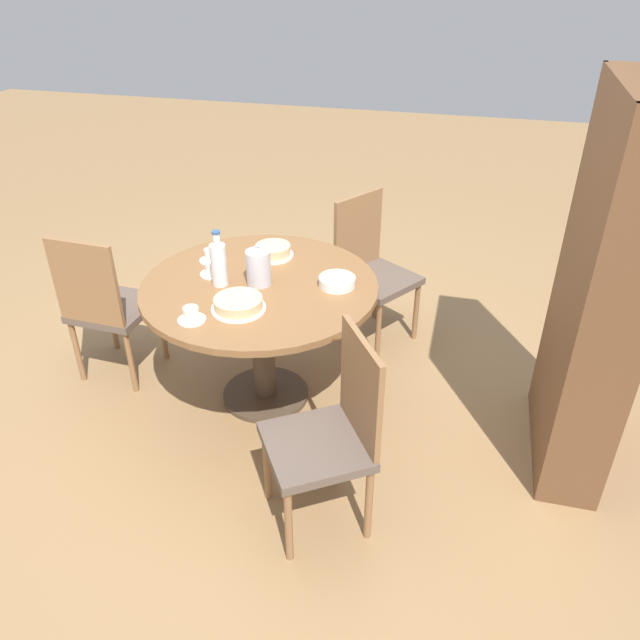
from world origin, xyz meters
TOP-DOWN VIEW (x-y plane):
  - ground_plane at (0.00, 0.00)m, footprint 14.00×14.00m
  - dining_table at (0.00, 0.00)m, footprint 1.24×1.24m
  - chair_a at (0.75, 0.56)m, footprint 0.58×0.58m
  - chair_b at (-0.81, 0.46)m, footprint 0.58×0.58m
  - chair_c at (0.01, -0.93)m, footprint 0.44×0.44m
  - bookshelf at (0.04, 1.61)m, footprint 0.82×0.28m
  - coffee_pot at (-0.00, -0.00)m, footprint 0.13×0.13m
  - water_bottle at (0.06, -0.19)m, footprint 0.08×0.08m
  - cake_main at (0.27, -0.01)m, footprint 0.27×0.27m
  - cake_second at (-0.33, -0.03)m, footprint 0.23×0.23m
  - cup_a at (0.42, -0.19)m, footprint 0.13×0.13m
  - cup_b at (-0.19, -0.35)m, footprint 0.13×0.13m
  - cup_c at (-0.04, -0.28)m, footprint 0.13×0.13m
  - plate_stack at (-0.08, 0.40)m, footprint 0.19×0.19m

SIDE VIEW (x-z plane):
  - ground_plane at x=0.00m, z-range 0.00..0.00m
  - chair_a at x=0.75m, z-range 0.02..0.97m
  - chair_b at x=-0.81m, z-range 0.02..0.97m
  - chair_c at x=0.01m, z-range 0.02..0.97m
  - dining_table at x=0.00m, z-range 0.23..0.98m
  - plate_stack at x=-0.08m, z-range 0.75..0.80m
  - cup_a at x=0.42m, z-range 0.74..0.81m
  - cup_b at x=-0.19m, z-range 0.74..0.81m
  - cup_c at x=-0.04m, z-range 0.74..0.81m
  - cake_main at x=0.27m, z-range 0.74..0.81m
  - cake_second at x=-0.33m, z-range 0.74..0.81m
  - coffee_pot at x=0.00m, z-range 0.73..0.96m
  - water_bottle at x=0.06m, z-range 0.72..1.02m
  - bookshelf at x=0.04m, z-range -0.03..1.81m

